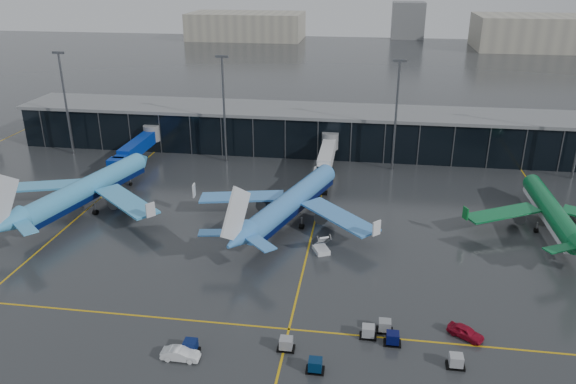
# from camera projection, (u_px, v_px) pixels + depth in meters

# --- Properties ---
(ground) EXTENTS (600.00, 600.00, 0.00)m
(ground) POSITION_uv_depth(u_px,v_px,m) (241.00, 267.00, 89.55)
(ground) COLOR #282B2D
(ground) RESTS_ON ground
(terminal_pier) EXTENTS (142.00, 17.00, 10.70)m
(terminal_pier) POSITION_uv_depth(u_px,v_px,m) (294.00, 129.00, 144.20)
(terminal_pier) COLOR black
(terminal_pier) RESTS_ON ground
(jet_bridges) EXTENTS (94.00, 27.50, 7.20)m
(jet_bridges) POSITION_uv_depth(u_px,v_px,m) (135.00, 148.00, 131.88)
(jet_bridges) COLOR #595B60
(jet_bridges) RESTS_ON ground
(flood_masts) EXTENTS (203.00, 0.50, 25.50)m
(flood_masts) POSITION_uv_depth(u_px,v_px,m) (308.00, 109.00, 129.36)
(flood_masts) COLOR #595B60
(flood_masts) RESTS_ON ground
(distant_hangars) EXTENTS (260.00, 71.00, 22.00)m
(distant_hangars) POSITION_uv_depth(u_px,v_px,m) (427.00, 29.00, 326.52)
(distant_hangars) COLOR #B2AD99
(distant_hangars) RESTS_ON ground
(taxi_lines) EXTENTS (220.00, 120.00, 0.02)m
(taxi_lines) POSITION_uv_depth(u_px,v_px,m) (310.00, 241.00, 97.90)
(taxi_lines) COLOR gold
(taxi_lines) RESTS_ON ground
(airliner_arkefly) EXTENTS (48.14, 52.12, 13.60)m
(airliner_arkefly) POSITION_uv_depth(u_px,v_px,m) (86.00, 176.00, 108.54)
(airliner_arkefly) COLOR #43A2DD
(airliner_arkefly) RESTS_ON ground
(airliner_klm_near) EXTENTS (49.61, 52.95, 13.27)m
(airliner_klm_near) POSITION_uv_depth(u_px,v_px,m) (292.00, 188.00, 102.97)
(airliner_klm_near) COLOR #438CDD
(airliner_klm_near) RESTS_ON ground
(airliner_aer_lingus) EXTENTS (33.33, 37.89, 11.58)m
(airliner_aer_lingus) POSITION_uv_depth(u_px,v_px,m) (553.00, 200.00, 100.26)
(airliner_aer_lingus) COLOR #0C6935
(airliner_aer_lingus) RESTS_ON ground
(baggage_carts) EXTENTS (34.57, 10.57, 1.70)m
(baggage_carts) POSITION_uv_depth(u_px,v_px,m) (342.00, 345.00, 70.21)
(baggage_carts) COLOR black
(baggage_carts) RESTS_ON ground
(mobile_airstair) EXTENTS (3.34, 3.83, 3.45)m
(mobile_airstair) POSITION_uv_depth(u_px,v_px,m) (321.00, 248.00, 94.01)
(mobile_airstair) COLOR silver
(mobile_airstair) RESTS_ON ground
(service_van_red) EXTENTS (4.99, 4.24, 1.61)m
(service_van_red) POSITION_uv_depth(u_px,v_px,m) (466.00, 332.00, 72.60)
(service_van_red) COLOR maroon
(service_van_red) RESTS_ON ground
(service_van_white) EXTENTS (4.78, 1.67, 1.57)m
(service_van_white) POSITION_uv_depth(u_px,v_px,m) (180.00, 354.00, 68.55)
(service_van_white) COLOR white
(service_van_white) RESTS_ON ground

